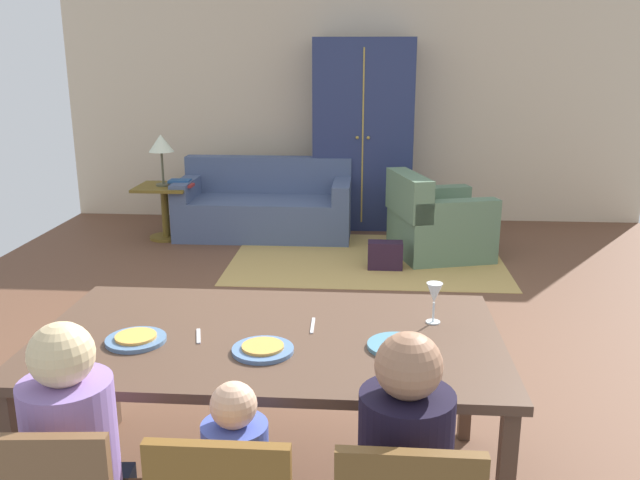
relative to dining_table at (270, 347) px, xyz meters
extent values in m
cube|color=brown|center=(0.22, 1.99, -0.71)|extent=(6.79, 6.62, 0.02)
cube|color=beige|center=(0.22, 5.35, 0.65)|extent=(6.79, 0.10, 2.70)
cube|color=#503829|center=(0.00, 0.00, 0.04)|extent=(1.97, 1.09, 0.04)
cube|color=#503829|center=(-0.93, -0.49, -0.34)|extent=(0.06, 0.06, 0.72)
cube|color=#503829|center=(-0.93, 0.49, -0.34)|extent=(0.06, 0.06, 0.72)
cube|color=#503829|center=(0.93, 0.49, -0.34)|extent=(0.06, 0.06, 0.72)
cylinder|color=#53769C|center=(-0.54, -0.12, 0.07)|extent=(0.25, 0.25, 0.02)
cylinder|color=gold|center=(-0.54, -0.12, 0.08)|extent=(0.17, 0.17, 0.01)
cylinder|color=#5477A8|center=(0.00, -0.18, 0.07)|extent=(0.25, 0.25, 0.02)
cylinder|color=gold|center=(0.00, -0.18, 0.08)|extent=(0.17, 0.17, 0.01)
cylinder|color=teal|center=(0.54, -0.10, 0.07)|extent=(0.25, 0.25, 0.02)
cylinder|color=silver|center=(0.71, 0.18, 0.06)|extent=(0.06, 0.06, 0.01)
cylinder|color=silver|center=(0.71, 0.18, 0.11)|extent=(0.01, 0.01, 0.09)
cone|color=silver|center=(0.71, 0.18, 0.20)|extent=(0.07, 0.07, 0.09)
cube|color=silver|center=(-0.30, -0.05, 0.06)|extent=(0.05, 0.15, 0.01)
cube|color=silver|center=(0.18, 0.10, 0.06)|extent=(0.02, 0.17, 0.01)
cylinder|color=#906FB9|center=(-0.54, -0.77, -0.02)|extent=(0.30, 0.30, 0.46)
sphere|color=beige|center=(-0.54, -0.77, 0.31)|extent=(0.21, 0.21, 0.21)
cylinder|color=#4658B9|center=(0.00, -0.77, -0.08)|extent=(0.22, 0.22, 0.33)
sphere|color=#ECB894|center=(0.00, -0.77, 0.15)|extent=(0.15, 0.15, 0.15)
cylinder|color=black|center=(0.54, -0.77, -0.02)|extent=(0.30, 0.30, 0.46)
sphere|color=#A57455|center=(0.54, -0.77, 0.31)|extent=(0.21, 0.21, 0.21)
cube|color=tan|center=(0.41, 3.61, -0.70)|extent=(2.60, 1.80, 0.01)
cube|color=#485779|center=(-0.71, 4.41, -0.49)|extent=(1.86, 0.84, 0.42)
cube|color=#485779|center=(-0.71, 4.75, -0.08)|extent=(1.86, 0.20, 0.40)
cube|color=#485779|center=(-1.55, 4.41, -0.18)|extent=(0.18, 0.84, 0.20)
cube|color=#485779|center=(0.13, 4.41, -0.18)|extent=(0.18, 0.84, 0.20)
cube|color=#59765A|center=(1.13, 3.81, -0.49)|extent=(1.04, 1.05, 0.42)
cube|color=#59765A|center=(0.80, 3.72, -0.08)|extent=(0.42, 0.87, 0.40)
cube|color=#59765A|center=(1.22, 3.49, -0.18)|extent=(0.86, 0.40, 0.20)
cube|color=#59765A|center=(1.04, 4.13, -0.18)|extent=(0.86, 0.40, 0.20)
cube|color=navy|center=(0.34, 4.96, 0.35)|extent=(1.10, 0.56, 2.10)
cube|color=#B08F39|center=(0.34, 4.68, 0.35)|extent=(0.02, 0.01, 1.89)
sphere|color=#B08F39|center=(0.28, 4.67, 0.35)|extent=(0.04, 0.04, 0.04)
sphere|color=#B08F39|center=(0.40, 4.67, 0.35)|extent=(0.04, 0.04, 0.04)
cube|color=brown|center=(-1.75, 4.21, -0.13)|extent=(0.56, 0.56, 0.03)
cylinder|color=brown|center=(-1.75, 4.21, -0.42)|extent=(0.08, 0.08, 0.55)
cylinder|color=brown|center=(-1.75, 4.21, -0.68)|extent=(0.36, 0.36, 0.03)
cylinder|color=#4A4A35|center=(-1.75, 4.21, -0.11)|extent=(0.16, 0.16, 0.02)
cylinder|color=#4A4A35|center=(-1.75, 4.21, 0.07)|extent=(0.02, 0.02, 0.34)
cone|color=silver|center=(-1.75, 4.21, 0.33)|extent=(0.26, 0.26, 0.18)
cube|color=maroon|center=(-1.53, 4.16, -0.11)|extent=(0.22, 0.16, 0.03)
cube|color=navy|center=(-1.59, 4.26, -0.08)|extent=(0.22, 0.16, 0.03)
cube|color=#29182B|center=(0.58, 3.31, -0.57)|extent=(0.32, 0.16, 0.26)
camera|label=1|loc=(0.41, -2.63, 1.21)|focal=37.56mm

